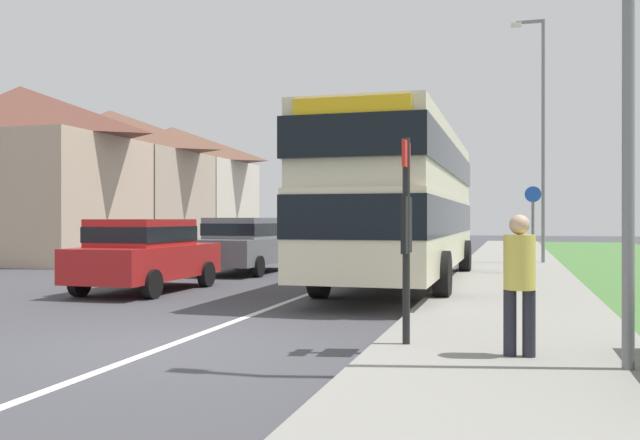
% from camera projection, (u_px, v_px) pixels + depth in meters
% --- Properties ---
extents(ground_plane, '(120.00, 120.00, 0.00)m').
position_uv_depth(ground_plane, '(165.00, 347.00, 8.61)').
color(ground_plane, '#424247').
extents(lane_marking_centre, '(0.14, 60.00, 0.01)m').
position_uv_depth(lane_marking_centre, '(329.00, 286.00, 16.31)').
color(lane_marking_centre, silver).
rests_on(lane_marking_centre, ground_plane).
extents(pavement_near_side, '(3.20, 68.00, 0.12)m').
position_uv_depth(pavement_near_side, '(511.00, 299.00, 13.24)').
color(pavement_near_side, gray).
rests_on(pavement_near_side, ground_plane).
extents(double_decker_bus, '(2.80, 11.40, 3.70)m').
position_uv_depth(double_decker_bus, '(403.00, 198.00, 16.65)').
color(double_decker_bus, beige).
rests_on(double_decker_bus, ground_plane).
extents(parked_car_red, '(1.89, 4.12, 1.61)m').
position_uv_depth(parked_car_red, '(145.00, 252.00, 15.16)').
color(parked_car_red, '#B21E1E').
rests_on(parked_car_red, ground_plane).
extents(parked_car_grey, '(1.99, 4.50, 1.65)m').
position_uv_depth(parked_car_grey, '(246.00, 243.00, 20.38)').
color(parked_car_grey, slate).
rests_on(parked_car_grey, ground_plane).
extents(pedestrian_at_stop, '(0.34, 0.34, 1.67)m').
position_uv_depth(pedestrian_at_stop, '(519.00, 278.00, 7.45)').
color(pedestrian_at_stop, '#23232D').
rests_on(pedestrian_at_stop, ground_plane).
extents(bus_stop_sign, '(0.09, 0.52, 2.60)m').
position_uv_depth(bus_stop_sign, '(406.00, 226.00, 8.19)').
color(bus_stop_sign, black).
rests_on(bus_stop_sign, ground_plane).
extents(cycle_route_sign, '(0.44, 0.08, 2.52)m').
position_uv_depth(cycle_route_sign, '(533.00, 226.00, 18.81)').
color(cycle_route_sign, slate).
rests_on(cycle_route_sign, ground_plane).
extents(street_lamp_mid, '(1.14, 0.20, 8.48)m').
position_uv_depth(street_lamp_mid, '(540.00, 126.00, 23.44)').
color(street_lamp_mid, slate).
rests_on(street_lamp_mid, ground_plane).
extents(house_terrace_far_side, '(7.91, 17.65, 6.60)m').
position_uv_depth(house_terrace_far_side, '(110.00, 182.00, 31.28)').
color(house_terrace_far_side, '#C1A88E').
rests_on(house_terrace_far_side, ground_plane).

